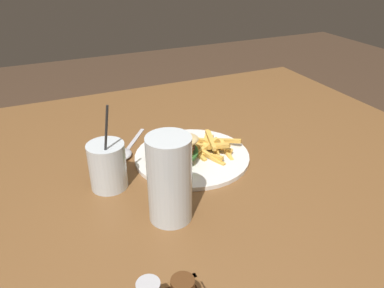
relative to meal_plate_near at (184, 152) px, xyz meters
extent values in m
cube|color=brown|center=(-0.01, 0.11, -0.04)|extent=(1.36, 1.29, 0.03)
cylinder|color=brown|center=(-0.61, -0.47, -0.43)|extent=(0.07, 0.07, 0.75)
cylinder|color=white|center=(-0.02, 0.00, -0.02)|extent=(0.28, 0.28, 0.01)
ellipsoid|color=#E0C17F|center=(0.03, 0.00, -0.01)|extent=(0.12, 0.10, 0.02)
cylinder|color=#2D6628|center=(0.03, 0.00, 0.01)|extent=(0.13, 0.13, 0.01)
cylinder|color=red|center=(0.03, 0.00, 0.01)|extent=(0.11, 0.11, 0.01)
cylinder|color=#4C2D1E|center=(0.03, 0.00, 0.02)|extent=(0.11, 0.11, 0.01)
ellipsoid|color=#E0C17F|center=(0.03, 0.01, 0.04)|extent=(0.12, 0.11, 0.04)
cube|color=gold|center=(-0.07, 0.00, 0.00)|extent=(0.09, 0.03, 0.01)
cube|color=gold|center=(-0.07, 0.00, 0.02)|extent=(0.03, 0.09, 0.02)
cube|color=gold|center=(-0.06, 0.00, 0.00)|extent=(0.06, 0.02, 0.03)
cube|color=gold|center=(-0.08, 0.02, 0.01)|extent=(0.05, 0.06, 0.03)
cube|color=gold|center=(-0.03, -0.02, -0.01)|extent=(0.05, 0.05, 0.02)
cube|color=gold|center=(-0.10, 0.03, -0.01)|extent=(0.01, 0.08, 0.03)
cube|color=gold|center=(-0.05, 0.02, -0.01)|extent=(0.05, 0.08, 0.02)
cube|color=gold|center=(-0.03, 0.01, -0.01)|extent=(0.02, 0.06, 0.02)
cube|color=gold|center=(-0.07, -0.03, 0.00)|extent=(0.06, 0.03, 0.02)
cube|color=gold|center=(-0.09, -0.04, -0.01)|extent=(0.05, 0.08, 0.03)
cube|color=gold|center=(-0.08, -0.01, 0.00)|extent=(0.02, 0.09, 0.03)
cube|color=gold|center=(-0.08, 0.00, 0.00)|extent=(0.06, 0.02, 0.02)
cube|color=gold|center=(-0.03, -0.03, -0.01)|extent=(0.02, 0.07, 0.03)
cube|color=gold|center=(-0.06, -0.01, 0.00)|extent=(0.04, 0.06, 0.03)
cube|color=gold|center=(-0.12, -0.02, -0.01)|extent=(0.07, 0.07, 0.02)
cube|color=gold|center=(-0.04, -0.04, -0.01)|extent=(0.04, 0.06, 0.01)
cube|color=gold|center=(-0.09, 0.01, 0.00)|extent=(0.06, 0.06, 0.02)
cube|color=gold|center=(-0.06, 0.04, -0.01)|extent=(0.04, 0.07, 0.02)
cube|color=gold|center=(-0.06, -0.03, 0.00)|extent=(0.04, 0.07, 0.02)
cylinder|color=silver|center=(0.10, 0.18, 0.06)|extent=(0.08, 0.08, 0.17)
cylinder|color=#C67F23|center=(0.10, 0.18, 0.06)|extent=(0.07, 0.07, 0.16)
cylinder|color=silver|center=(0.19, 0.03, 0.03)|extent=(0.08, 0.08, 0.10)
cylinder|color=orange|center=(0.19, 0.03, 0.01)|extent=(0.07, 0.07, 0.08)
cylinder|color=black|center=(0.19, 0.05, 0.07)|extent=(0.03, 0.01, 0.20)
ellipsoid|color=silver|center=(0.13, -0.08, -0.02)|extent=(0.07, 0.08, 0.02)
cube|color=silver|center=(0.08, -0.15, -0.02)|extent=(0.09, 0.11, 0.00)
camera|label=1|loc=(0.30, 0.71, 0.44)|focal=35.00mm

